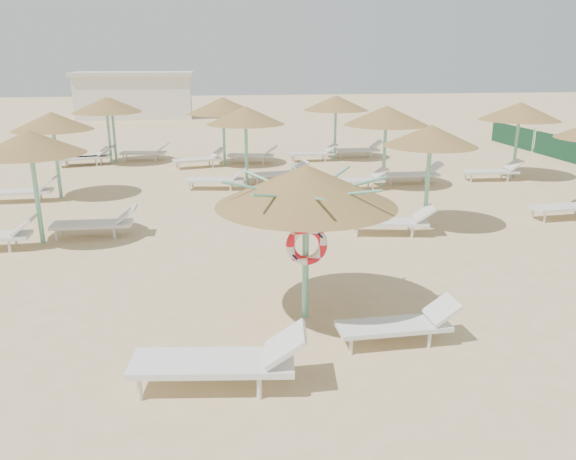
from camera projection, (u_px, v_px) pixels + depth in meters
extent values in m
plane|color=#D5B682|center=(286.00, 329.00, 9.07)|extent=(120.00, 120.00, 0.00)
cylinder|color=#6DBDA1|center=(306.00, 256.00, 9.18)|extent=(0.11, 0.11, 2.18)
cone|color=olive|center=(306.00, 185.00, 8.83)|extent=(2.91, 2.91, 0.65)
cylinder|color=#6DBDA1|center=(306.00, 200.00, 8.91)|extent=(0.20, 0.20, 0.12)
cylinder|color=#6DBDA1|center=(347.00, 187.00, 8.94)|extent=(1.31, 0.04, 0.34)
cylinder|color=#6DBDA1|center=(329.00, 181.00, 9.36)|extent=(0.96, 0.96, 0.34)
cylinder|color=#6DBDA1|center=(299.00, 180.00, 9.48)|extent=(0.04, 1.31, 0.34)
cylinder|color=#6DBDA1|center=(273.00, 183.00, 9.23)|extent=(0.96, 0.96, 0.34)
cylinder|color=#6DBDA1|center=(264.00, 190.00, 8.75)|extent=(1.31, 0.04, 0.34)
cylinder|color=#6DBDA1|center=(281.00, 196.00, 8.33)|extent=(0.96, 0.96, 0.34)
cylinder|color=#6DBDA1|center=(314.00, 198.00, 8.22)|extent=(0.04, 1.31, 0.34)
cylinder|color=#6DBDA1|center=(343.00, 194.00, 8.47)|extent=(0.96, 0.96, 0.34)
torus|color=red|center=(307.00, 245.00, 9.02)|extent=(0.69, 0.15, 0.69)
cylinder|color=silver|center=(140.00, 389.00, 7.14)|extent=(0.07, 0.07, 0.32)
cylinder|color=silver|center=(149.00, 366.00, 7.68)|extent=(0.07, 0.07, 0.32)
cylinder|color=silver|center=(259.00, 388.00, 7.17)|extent=(0.07, 0.07, 0.32)
cylinder|color=silver|center=(260.00, 365.00, 7.71)|extent=(0.07, 0.07, 0.32)
cube|color=silver|center=(212.00, 363.00, 7.37)|extent=(2.22, 0.97, 0.09)
cube|color=silver|center=(285.00, 344.00, 7.31)|extent=(0.63, 0.74, 0.41)
cylinder|color=silver|center=(351.00, 347.00, 8.26)|extent=(0.05, 0.05, 0.25)
cylinder|color=silver|center=(343.00, 333.00, 8.68)|extent=(0.05, 0.05, 0.25)
cylinder|color=silver|center=(429.00, 340.00, 8.45)|extent=(0.05, 0.05, 0.25)
cylinder|color=silver|center=(418.00, 326.00, 8.88)|extent=(0.05, 0.05, 0.25)
cube|color=silver|center=(393.00, 326.00, 8.54)|extent=(1.73, 0.60, 0.07)
cube|color=silver|center=(442.00, 309.00, 8.60)|extent=(0.45, 0.55, 0.33)
cylinder|color=#6DBDA1|center=(37.00, 196.00, 12.98)|extent=(0.11, 0.11, 2.30)
cone|color=olive|center=(30.00, 142.00, 12.62)|extent=(2.43, 2.43, 0.55)
cylinder|color=#6DBDA1|center=(31.00, 153.00, 12.69)|extent=(0.20, 0.20, 0.12)
cylinder|color=silver|center=(9.00, 247.00, 12.60)|extent=(0.06, 0.06, 0.28)
cylinder|color=silver|center=(16.00, 240.00, 13.07)|extent=(0.06, 0.06, 0.28)
cube|color=silver|center=(24.00, 225.00, 12.76)|extent=(0.50, 0.61, 0.36)
cylinder|color=silver|center=(56.00, 236.00, 13.38)|extent=(0.06, 0.06, 0.28)
cylinder|color=silver|center=(61.00, 230.00, 13.86)|extent=(0.06, 0.06, 0.28)
cylinder|color=silver|center=(114.00, 233.00, 13.55)|extent=(0.06, 0.06, 0.28)
cylinder|color=silver|center=(118.00, 228.00, 14.02)|extent=(0.06, 0.06, 0.28)
cube|color=silver|center=(92.00, 224.00, 13.66)|extent=(1.91, 0.66, 0.08)
cube|color=silver|center=(127.00, 214.00, 13.70)|extent=(0.50, 0.61, 0.36)
cylinder|color=#6DBDA1|center=(57.00, 161.00, 17.28)|extent=(0.11, 0.11, 2.30)
cone|color=olive|center=(52.00, 121.00, 16.92)|extent=(2.41, 2.41, 0.54)
cylinder|color=#6DBDA1|center=(53.00, 129.00, 16.99)|extent=(0.20, 0.20, 0.12)
cylinder|color=silver|center=(37.00, 199.00, 16.90)|extent=(0.06, 0.06, 0.28)
cylinder|color=silver|center=(41.00, 195.00, 17.37)|extent=(0.06, 0.06, 0.28)
cube|color=silver|center=(19.00, 192.00, 16.99)|extent=(1.91, 0.67, 0.08)
cube|color=silver|center=(48.00, 183.00, 17.06)|extent=(0.50, 0.61, 0.36)
cylinder|color=#6DBDA1|center=(114.00, 135.00, 23.29)|extent=(0.11, 0.11, 2.30)
cone|color=olive|center=(111.00, 105.00, 22.93)|extent=(2.38, 2.38, 0.54)
cylinder|color=#6DBDA1|center=(112.00, 110.00, 23.00)|extent=(0.20, 0.20, 0.12)
cylinder|color=silver|center=(66.00, 163.00, 22.62)|extent=(0.06, 0.06, 0.28)
cylinder|color=silver|center=(67.00, 161.00, 23.08)|extent=(0.06, 0.06, 0.28)
cylinder|color=silver|center=(101.00, 162.00, 22.97)|extent=(0.06, 0.06, 0.28)
cylinder|color=silver|center=(102.00, 160.00, 23.43)|extent=(0.06, 0.06, 0.28)
cube|color=silver|center=(87.00, 157.00, 23.00)|extent=(1.96, 0.85, 0.08)
cube|color=silver|center=(108.00, 150.00, 23.15)|extent=(0.56, 0.66, 0.36)
cylinder|color=silver|center=(124.00, 158.00, 23.77)|extent=(0.06, 0.06, 0.28)
cylinder|color=silver|center=(126.00, 156.00, 24.25)|extent=(0.06, 0.06, 0.28)
cylinder|color=silver|center=(155.00, 158.00, 23.80)|extent=(0.06, 0.06, 0.28)
cylinder|color=silver|center=(158.00, 156.00, 24.28)|extent=(0.06, 0.06, 0.28)
cube|color=silver|center=(143.00, 153.00, 23.97)|extent=(1.96, 0.85, 0.08)
cube|color=silver|center=(163.00, 147.00, 23.92)|extent=(0.56, 0.66, 0.36)
cylinder|color=#6DBDA1|center=(246.00, 152.00, 18.94)|extent=(0.11, 0.11, 2.30)
cone|color=olive|center=(246.00, 115.00, 18.57)|extent=(2.60, 2.60, 0.58)
cylinder|color=#6DBDA1|center=(246.00, 122.00, 18.64)|extent=(0.20, 0.20, 0.12)
cylinder|color=silver|center=(190.00, 187.00, 18.47)|extent=(0.06, 0.06, 0.28)
cylinder|color=silver|center=(192.00, 183.00, 18.95)|extent=(0.06, 0.06, 0.28)
cylinder|color=silver|center=(231.00, 187.00, 18.45)|extent=(0.06, 0.06, 0.28)
cylinder|color=silver|center=(232.00, 184.00, 18.93)|extent=(0.06, 0.06, 0.28)
cube|color=silver|center=(215.00, 180.00, 18.65)|extent=(1.98, 0.93, 0.08)
cube|color=silver|center=(240.00, 173.00, 18.56)|extent=(0.58, 0.67, 0.36)
cylinder|color=silver|center=(257.00, 182.00, 19.21)|extent=(0.06, 0.06, 0.28)
cylinder|color=silver|center=(254.00, 179.00, 19.66)|extent=(0.06, 0.06, 0.28)
cylinder|color=silver|center=(295.00, 179.00, 19.61)|extent=(0.06, 0.06, 0.28)
cylinder|color=silver|center=(290.00, 177.00, 20.06)|extent=(0.06, 0.06, 0.28)
cube|color=silver|center=(278.00, 174.00, 19.62)|extent=(1.98, 0.93, 0.08)
cube|color=silver|center=(301.00, 166.00, 19.80)|extent=(0.58, 0.67, 0.36)
cylinder|color=#6DBDA1|center=(224.00, 137.00, 22.65)|extent=(0.11, 0.11, 2.30)
cone|color=olive|center=(223.00, 105.00, 22.28)|extent=(2.87, 2.87, 0.64)
cylinder|color=#6DBDA1|center=(223.00, 112.00, 22.35)|extent=(0.20, 0.20, 0.12)
cylinder|color=silver|center=(179.00, 167.00, 21.90)|extent=(0.06, 0.06, 0.28)
cylinder|color=silver|center=(176.00, 164.00, 22.34)|extent=(0.06, 0.06, 0.28)
cylinder|color=silver|center=(213.00, 164.00, 22.39)|extent=(0.06, 0.06, 0.28)
cylinder|color=silver|center=(209.00, 162.00, 22.83)|extent=(0.06, 0.06, 0.28)
cube|color=silver|center=(197.00, 160.00, 22.36)|extent=(1.99, 1.05, 0.08)
cube|color=silver|center=(218.00, 152.00, 22.59)|extent=(0.61, 0.70, 0.36)
cylinder|color=silver|center=(231.00, 160.00, 23.21)|extent=(0.06, 0.06, 0.28)
cylinder|color=silver|center=(233.00, 158.00, 23.69)|extent=(0.06, 0.06, 0.28)
cylinder|color=silver|center=(263.00, 161.00, 23.10)|extent=(0.06, 0.06, 0.28)
cylinder|color=silver|center=(265.00, 159.00, 23.57)|extent=(0.06, 0.06, 0.28)
cube|color=silver|center=(251.00, 155.00, 23.33)|extent=(1.99, 1.05, 0.08)
cube|color=silver|center=(271.00, 150.00, 23.18)|extent=(0.61, 0.70, 0.36)
cylinder|color=#6DBDA1|center=(427.00, 184.00, 14.13)|extent=(0.11, 0.11, 2.30)
cone|color=olive|center=(431.00, 135.00, 13.77)|extent=(2.30, 2.30, 0.52)
cylinder|color=#6DBDA1|center=(430.00, 145.00, 13.84)|extent=(0.20, 0.20, 0.12)
cylinder|color=silver|center=(357.00, 232.00, 13.68)|extent=(0.06, 0.06, 0.28)
cylinder|color=silver|center=(355.00, 226.00, 14.16)|extent=(0.06, 0.06, 0.28)
cylinder|color=silver|center=(412.00, 232.00, 13.63)|extent=(0.06, 0.06, 0.28)
cylinder|color=silver|center=(409.00, 226.00, 14.11)|extent=(0.06, 0.06, 0.28)
cube|color=silver|center=(389.00, 222.00, 13.84)|extent=(1.98, 0.96, 0.08)
cube|color=silver|center=(424.00, 213.00, 13.74)|extent=(0.59, 0.68, 0.36)
cylinder|color=#6DBDA1|center=(384.00, 153.00, 18.83)|extent=(0.11, 0.11, 2.30)
cone|color=olive|center=(386.00, 115.00, 18.47)|extent=(2.80, 2.80, 0.63)
cylinder|color=#6DBDA1|center=(386.00, 123.00, 18.54)|extent=(0.20, 0.20, 0.12)
cylinder|color=silver|center=(333.00, 188.00, 18.23)|extent=(0.06, 0.06, 0.28)
cylinder|color=silver|center=(329.00, 185.00, 18.71)|extent=(0.06, 0.06, 0.28)
cylinder|color=silver|center=(373.00, 187.00, 18.44)|extent=(0.06, 0.06, 0.28)
cylinder|color=silver|center=(368.00, 184.00, 18.91)|extent=(0.06, 0.06, 0.28)
cube|color=silver|center=(355.00, 181.00, 18.54)|extent=(1.91, 0.65, 0.08)
cube|color=silver|center=(380.00, 173.00, 18.60)|extent=(0.49, 0.61, 0.36)
cylinder|color=silver|center=(391.00, 182.00, 19.23)|extent=(0.06, 0.06, 0.28)
cylinder|color=silver|center=(386.00, 179.00, 19.70)|extent=(0.06, 0.06, 0.28)
cylinder|color=silver|center=(428.00, 181.00, 19.40)|extent=(0.06, 0.06, 0.28)
cylinder|color=silver|center=(423.00, 178.00, 19.87)|extent=(0.06, 0.06, 0.28)
cube|color=silver|center=(411.00, 174.00, 19.51)|extent=(1.91, 0.65, 0.08)
cube|color=silver|center=(435.00, 167.00, 19.55)|extent=(0.49, 0.61, 0.36)
cylinder|color=#6DBDA1|center=(335.00, 132.00, 24.04)|extent=(0.11, 0.11, 2.30)
cone|color=olive|center=(336.00, 103.00, 23.68)|extent=(2.77, 2.77, 0.62)
cylinder|color=#6DBDA1|center=(336.00, 109.00, 23.75)|extent=(0.20, 0.20, 0.12)
cylinder|color=silver|center=(294.00, 159.00, 23.44)|extent=(0.06, 0.06, 0.28)
cylinder|color=silver|center=(292.00, 157.00, 23.91)|extent=(0.06, 0.06, 0.28)
cylinder|color=silver|center=(325.00, 159.00, 23.66)|extent=(0.06, 0.06, 0.28)
cylinder|color=silver|center=(323.00, 157.00, 24.13)|extent=(0.06, 0.06, 0.28)
cube|color=silver|center=(311.00, 154.00, 23.75)|extent=(1.91, 0.65, 0.08)
cube|color=silver|center=(331.00, 148.00, 23.82)|extent=(0.50, 0.61, 0.36)
cylinder|color=silver|center=(341.00, 155.00, 24.44)|extent=(0.06, 0.06, 0.28)
cylinder|color=silver|center=(338.00, 153.00, 24.92)|extent=(0.06, 0.06, 0.28)
cylinder|color=silver|center=(371.00, 155.00, 24.61)|extent=(0.06, 0.06, 0.28)
cylinder|color=silver|center=(368.00, 153.00, 25.08)|extent=(0.06, 0.06, 0.28)
cube|color=silver|center=(358.00, 150.00, 24.72)|extent=(1.91, 0.65, 0.08)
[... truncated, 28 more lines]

